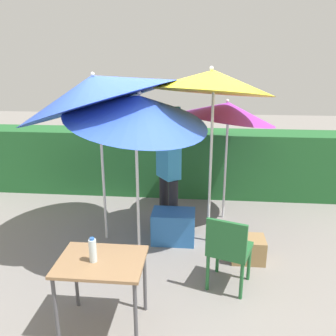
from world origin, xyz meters
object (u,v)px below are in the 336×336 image
object	(u,v)px
chair_plastic	(228,248)
cooler_box	(173,226)
person_vendor	(169,170)
umbrella_orange	(96,90)
folding_table	(101,268)
crate_cardboard	(248,249)
umbrella_yellow	(212,82)
umbrella_navy	(138,108)
bottle_water	(93,250)
umbrella_rainbow	(228,111)

from	to	relation	value
chair_plastic	cooler_box	bearing A→B (deg)	124.00
person_vendor	cooler_box	size ratio (longest dim) A/B	3.14
umbrella_orange	folding_table	distance (m)	2.27
umbrella_orange	crate_cardboard	bearing A→B (deg)	-10.08
umbrella_orange	folding_table	world-z (taller)	umbrella_orange
cooler_box	umbrella_yellow	bearing A→B (deg)	7.51
umbrella_yellow	folding_table	size ratio (longest dim) A/B	3.14
umbrella_yellow	cooler_box	bearing A→B (deg)	-172.49
umbrella_navy	crate_cardboard	xyz separation A→B (m)	(1.38, 0.05, -1.79)
cooler_box	bottle_water	distance (m)	1.94
umbrella_rainbow	crate_cardboard	xyz separation A→B (m)	(0.25, -1.27, -1.58)
crate_cardboard	cooler_box	bearing A→B (deg)	157.76
umbrella_yellow	cooler_box	xyz separation A→B (m)	(-0.47, -0.06, -1.99)
person_vendor	cooler_box	world-z (taller)	person_vendor
umbrella_navy	person_vendor	xyz separation A→B (m)	(0.28, 0.85, -1.02)
bottle_water	cooler_box	bearing A→B (deg)	71.02
person_vendor	umbrella_rainbow	bearing A→B (deg)	28.99
crate_cardboard	folding_table	world-z (taller)	folding_table
umbrella_rainbow	umbrella_orange	xyz separation A→B (m)	(-1.73, -0.92, 0.38)
umbrella_yellow	umbrella_navy	world-z (taller)	umbrella_yellow
folding_table	cooler_box	bearing A→B (deg)	72.64
umbrella_orange	umbrella_yellow	xyz separation A→B (m)	(1.46, 0.12, 0.10)
umbrella_navy	bottle_water	size ratio (longest dim) A/B	9.79
umbrella_yellow	crate_cardboard	xyz separation A→B (m)	(0.52, -0.47, -2.06)
umbrella_orange	chair_plastic	bearing A→B (deg)	-29.89
umbrella_rainbow	folding_table	world-z (taller)	umbrella_rainbow
folding_table	bottle_water	bearing A→B (deg)	-158.82
cooler_box	person_vendor	bearing A→B (deg)	105.04
cooler_box	chair_plastic	bearing A→B (deg)	-56.00
umbrella_yellow	chair_plastic	bearing A→B (deg)	-78.93
umbrella_rainbow	chair_plastic	world-z (taller)	umbrella_rainbow
umbrella_navy	chair_plastic	size ratio (longest dim) A/B	2.64
chair_plastic	crate_cardboard	xyz separation A→B (m)	(0.31, 0.61, -0.35)
umbrella_yellow	person_vendor	world-z (taller)	umbrella_yellow
cooler_box	bottle_water	bearing A→B (deg)	-108.98
umbrella_navy	chair_plastic	world-z (taller)	umbrella_navy
chair_plastic	cooler_box	distance (m)	1.26
umbrella_rainbow	umbrella_yellow	size ratio (longest dim) A/B	0.80
person_vendor	bottle_water	xyz separation A→B (m)	(-0.49, -2.14, -0.09)
umbrella_yellow	umbrella_navy	size ratio (longest dim) A/B	1.07
umbrella_yellow	chair_plastic	distance (m)	2.03
umbrella_rainbow	chair_plastic	bearing A→B (deg)	-91.70
crate_cardboard	chair_plastic	bearing A→B (deg)	-116.86
umbrella_rainbow	chair_plastic	size ratio (longest dim) A/B	2.26
umbrella_navy	bottle_water	distance (m)	1.71
person_vendor	folding_table	distance (m)	2.18
folding_table	chair_plastic	bearing A→B (deg)	29.93
folding_table	umbrella_navy	bearing A→B (deg)	83.25
umbrella_yellow	cooler_box	size ratio (longest dim) A/B	4.18
person_vendor	crate_cardboard	size ratio (longest dim) A/B	4.47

